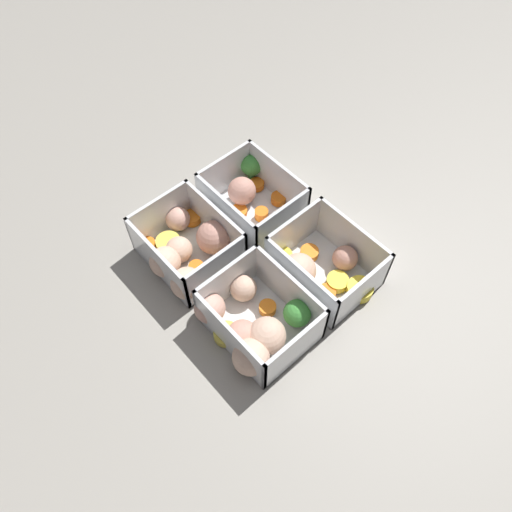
# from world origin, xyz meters

# --- Properties ---
(ground_plane) EXTENTS (4.00, 4.00, 0.00)m
(ground_plane) POSITION_xyz_m (0.00, 0.00, 0.00)
(ground_plane) COLOR gray
(container_near_left) EXTENTS (0.16, 0.14, 0.07)m
(container_near_left) POSITION_xyz_m (-0.07, -0.07, 0.03)
(container_near_left) COLOR white
(container_near_left) RESTS_ON ground_plane
(container_near_right) EXTENTS (0.16, 0.13, 0.07)m
(container_near_right) POSITION_xyz_m (0.08, -0.07, 0.03)
(container_near_right) COLOR white
(container_near_right) RESTS_ON ground_plane
(container_far_left) EXTENTS (0.14, 0.12, 0.07)m
(container_far_left) POSITION_xyz_m (-0.09, 0.07, 0.03)
(container_far_left) COLOR white
(container_far_left) RESTS_ON ground_plane
(container_far_right) EXTENTS (0.16, 0.13, 0.07)m
(container_far_right) POSITION_xyz_m (0.08, 0.05, 0.03)
(container_far_right) COLOR white
(container_far_right) RESTS_ON ground_plane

